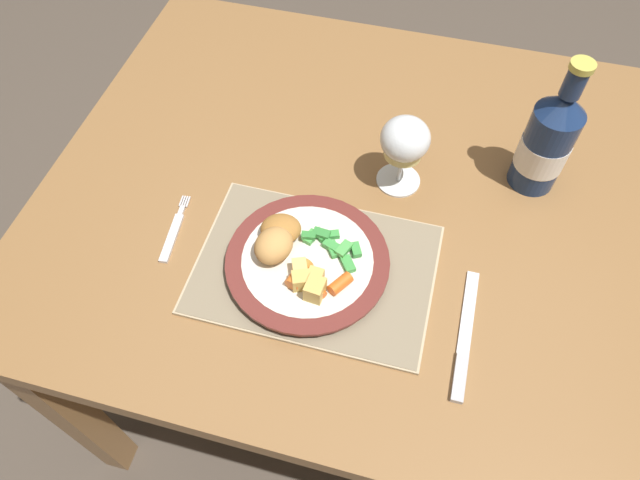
# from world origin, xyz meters

# --- Properties ---
(ground_plane) EXTENTS (6.00, 6.00, 0.00)m
(ground_plane) POSITION_xyz_m (0.00, 0.00, 0.00)
(ground_plane) COLOR #4C4238
(dining_table) EXTENTS (1.13, 0.91, 0.74)m
(dining_table) POSITION_xyz_m (0.00, 0.00, 0.64)
(dining_table) COLOR olive
(dining_table) RESTS_ON ground
(placemat) EXTENTS (0.37, 0.26, 0.01)m
(placemat) POSITION_xyz_m (-0.06, -0.18, 0.74)
(placemat) COLOR tan
(placemat) RESTS_ON dining_table
(dinner_plate) EXTENTS (0.25, 0.25, 0.02)m
(dinner_plate) POSITION_xyz_m (-0.07, -0.18, 0.76)
(dinner_plate) COLOR silver
(dinner_plate) RESTS_ON placemat
(breaded_croquettes) EXTENTS (0.07, 0.11, 0.05)m
(breaded_croquettes) POSITION_xyz_m (-0.12, -0.17, 0.79)
(breaded_croquettes) COLOR #A87033
(breaded_croquettes) RESTS_ON dinner_plate
(green_beans_pile) EXTENTS (0.10, 0.07, 0.02)m
(green_beans_pile) POSITION_xyz_m (-0.04, -0.15, 0.77)
(green_beans_pile) COLOR green
(green_beans_pile) RESTS_ON dinner_plate
(glazed_carrots) EXTENTS (0.10, 0.06, 0.02)m
(glazed_carrots) POSITION_xyz_m (-0.05, -0.22, 0.78)
(glazed_carrots) COLOR orange
(glazed_carrots) RESTS_ON dinner_plate
(fork) EXTENTS (0.03, 0.13, 0.01)m
(fork) POSITION_xyz_m (-0.30, -0.17, 0.74)
(fork) COLOR silver
(fork) RESTS_ON dining_table
(table_knife) EXTENTS (0.02, 0.21, 0.01)m
(table_knife) POSITION_xyz_m (0.18, -0.25, 0.74)
(table_knife) COLOR silver
(table_knife) RESTS_ON dining_table
(wine_glass) EXTENTS (0.08, 0.08, 0.14)m
(wine_glass) POSITION_xyz_m (0.04, 0.03, 0.84)
(wine_glass) COLOR silver
(wine_glass) RESTS_ON dining_table
(bottle) EXTENTS (0.08, 0.08, 0.25)m
(bottle) POSITION_xyz_m (0.26, 0.10, 0.83)
(bottle) COLOR navy
(bottle) RESTS_ON dining_table
(roast_potatoes) EXTENTS (0.06, 0.06, 0.03)m
(roast_potatoes) POSITION_xyz_m (-0.05, -0.22, 0.78)
(roast_potatoes) COLOR #DBB256
(roast_potatoes) RESTS_ON dinner_plate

